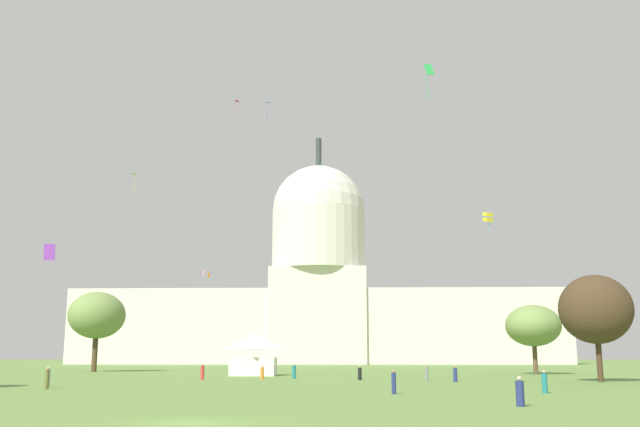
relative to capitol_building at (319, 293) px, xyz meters
name	(u,v)px	position (x,y,z in m)	size (l,w,h in m)	color
ground_plane	(190,423)	(1.64, -192.18, -21.39)	(800.00, 800.00, 0.00)	olive
capitol_building	(319,293)	(0.00, 0.00, 0.00)	(147.86, 28.91, 70.72)	beige
event_tent	(254,354)	(-4.35, -122.90, -18.45)	(6.42, 6.66, 5.75)	white
tree_east_far	(596,309)	(34.79, -144.64, -13.86)	(9.08, 8.38, 11.20)	#42301E
tree_east_mid	(533,326)	(35.71, -114.73, -14.44)	(11.29, 11.71, 9.98)	brown
tree_west_mid	(97,315)	(-33.74, -101.26, -12.10)	(13.06, 13.05, 13.25)	#4C3823
person_olive_lawn_far_left	(47,379)	(-16.43, -163.01, -20.59)	(0.54, 0.54, 1.73)	olive
person_red_edge_west	(202,373)	(-8.18, -139.19, -20.60)	(0.58, 0.58, 1.72)	red
person_black_front_right	(360,374)	(9.73, -140.10, -20.68)	(0.51, 0.51, 1.58)	black
person_teal_mid_center	(545,383)	(22.83, -167.78, -20.62)	(0.52, 0.52, 1.68)	#1E757A
person_navy_mid_right	(394,383)	(11.60, -169.50, -20.60)	(0.46, 0.46, 1.70)	navy
person_grey_edge_east	(427,373)	(16.98, -141.89, -20.60)	(0.40, 0.40, 1.69)	gray
person_navy_deep_crowd	(520,393)	(17.71, -181.93, -20.66)	(0.62, 0.62, 1.62)	navy
person_navy_near_tree_west	(455,375)	(19.57, -145.39, -20.66)	(0.44, 0.44, 1.61)	navy
person_orange_front_left	(262,373)	(-1.47, -138.08, -20.66)	(0.46, 0.46, 1.60)	orange
person_grey_back_left	(48,378)	(-17.91, -159.14, -20.59)	(0.44, 0.44, 1.74)	gray
person_teal_mid_left	(294,372)	(2.02, -135.56, -20.60)	(0.59, 0.59, 1.73)	#1E757A
kite_magenta_low	(95,297)	(-38.44, -89.33, -8.08)	(1.19, 0.96, 3.37)	#D1339E
kite_lime_mid	(136,178)	(-27.92, -102.21, 11.41)	(1.20, 1.36, 2.95)	#8CD133
kite_red_high	(235,103)	(-15.92, -70.66, 36.16)	(1.20, 1.72, 2.71)	red
kite_yellow_mid	(488,217)	(28.44, -121.65, 0.53)	(1.43, 1.48, 3.02)	yellow
kite_orange_mid	(209,275)	(-28.96, -27.35, 2.67)	(0.69, 0.45, 1.18)	orange
kite_pink_mid	(204,274)	(-25.25, -53.10, 0.23)	(0.66, 0.98, 3.08)	pink
kite_cyan_high	(320,166)	(1.49, -29.37, 32.51)	(1.23, 1.30, 4.02)	#33BCDB
kite_green_mid	(429,72)	(17.17, -150.38, 10.80)	(1.17, 0.68, 4.05)	green
kite_blue_high	(268,105)	(-7.26, -83.89, 31.09)	(1.71, 0.99, 3.28)	blue
kite_violet_low	(49,252)	(-16.17, -164.89, -10.30)	(0.93, 0.33, 1.35)	purple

